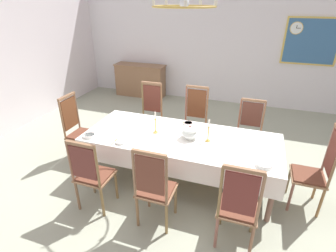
% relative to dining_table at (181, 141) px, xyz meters
% --- Properties ---
extents(ground, '(7.75, 7.11, 0.04)m').
position_rel_dining_table_xyz_m(ground, '(0.00, 0.15, -0.71)').
color(ground, '#989D89').
extents(back_wall, '(7.75, 0.08, 3.20)m').
position_rel_dining_table_xyz_m(back_wall, '(0.00, 3.75, 0.91)').
color(back_wall, silver).
rests_on(back_wall, ground).
extents(dining_table, '(2.84, 1.14, 0.75)m').
position_rel_dining_table_xyz_m(dining_table, '(0.00, 0.00, 0.00)').
color(dining_table, brown).
rests_on(dining_table, ground).
extents(tablecloth, '(2.86, 1.16, 0.32)m').
position_rel_dining_table_xyz_m(tablecloth, '(0.00, 0.00, 0.00)').
color(tablecloth, white).
rests_on(tablecloth, dining_table).
extents(chair_south_a, '(0.44, 0.42, 1.08)m').
position_rel_dining_table_xyz_m(chair_south_a, '(-0.91, -0.98, -0.13)').
color(chair_south_a, '#7B6348').
rests_on(chair_south_a, ground).
extents(chair_north_a, '(0.44, 0.42, 1.19)m').
position_rel_dining_table_xyz_m(chair_north_a, '(-0.91, 0.98, -0.09)').
color(chair_north_a, olive).
rests_on(chair_north_a, ground).
extents(chair_south_b, '(0.44, 0.42, 1.14)m').
position_rel_dining_table_xyz_m(chair_south_b, '(-0.03, -0.98, -0.11)').
color(chair_south_b, '#896041').
rests_on(chair_south_b, ground).
extents(chair_north_b, '(0.44, 0.42, 1.20)m').
position_rel_dining_table_xyz_m(chair_north_b, '(-0.03, 0.98, -0.08)').
color(chair_north_b, brown).
rests_on(chair_north_b, ground).
extents(chair_south_c, '(0.44, 0.42, 1.16)m').
position_rel_dining_table_xyz_m(chair_south_c, '(0.94, -0.98, -0.10)').
color(chair_south_c, olive).
rests_on(chair_south_c, ground).
extents(chair_north_c, '(0.44, 0.42, 1.07)m').
position_rel_dining_table_xyz_m(chair_north_c, '(0.94, 0.98, -0.13)').
color(chair_north_c, '#875F45').
rests_on(chair_north_c, ground).
extents(chair_head_west, '(0.42, 0.44, 1.18)m').
position_rel_dining_table_xyz_m(chair_head_west, '(-1.83, 0.00, -0.09)').
color(chair_head_west, '#885B48').
rests_on(chair_head_west, ground).
extents(chair_head_east, '(0.42, 0.44, 1.20)m').
position_rel_dining_table_xyz_m(chair_head_east, '(1.83, -0.00, -0.08)').
color(chair_head_east, '#865548').
rests_on(chair_head_east, ground).
extents(soup_tureen, '(0.25, 0.25, 0.21)m').
position_rel_dining_table_xyz_m(soup_tureen, '(0.13, -0.00, 0.17)').
color(soup_tureen, white).
rests_on(soup_tureen, tablecloth).
extents(candlestick_west, '(0.07, 0.07, 0.34)m').
position_rel_dining_table_xyz_m(candlestick_west, '(-0.40, -0.00, 0.21)').
color(candlestick_west, gold).
rests_on(candlestick_west, tablecloth).
extents(candlestick_east, '(0.07, 0.07, 0.34)m').
position_rel_dining_table_xyz_m(candlestick_east, '(0.40, 0.00, 0.21)').
color(candlestick_east, gold).
rests_on(candlestick_east, tablecloth).
extents(bowl_near_left, '(0.14, 0.14, 0.03)m').
position_rel_dining_table_xyz_m(bowl_near_left, '(-0.75, -0.46, 0.09)').
color(bowl_near_left, white).
rests_on(bowl_near_left, tablecloth).
extents(bowl_near_right, '(0.15, 0.15, 0.04)m').
position_rel_dining_table_xyz_m(bowl_near_right, '(-0.01, 0.44, 0.09)').
color(bowl_near_right, white).
rests_on(bowl_near_right, tablecloth).
extents(bowl_far_left, '(0.19, 0.19, 0.04)m').
position_rel_dining_table_xyz_m(bowl_far_left, '(-1.28, -0.44, 0.09)').
color(bowl_far_left, white).
rests_on(bowl_far_left, tablecloth).
extents(bowl_far_right, '(0.19, 0.19, 0.05)m').
position_rel_dining_table_xyz_m(bowl_far_right, '(1.17, -0.39, 0.10)').
color(bowl_far_right, white).
rests_on(bowl_far_right, tablecloth).
extents(spoon_primary, '(0.03, 0.18, 0.01)m').
position_rel_dining_table_xyz_m(spoon_primary, '(-0.85, -0.43, 0.08)').
color(spoon_primary, gold).
rests_on(spoon_primary, tablecloth).
extents(spoon_secondary, '(0.06, 0.17, 0.01)m').
position_rel_dining_table_xyz_m(spoon_secondary, '(-0.11, 0.46, 0.08)').
color(spoon_secondary, gold).
rests_on(spoon_secondary, tablecloth).
extents(sideboard, '(1.44, 0.48, 0.90)m').
position_rel_dining_table_xyz_m(sideboard, '(-2.23, 3.43, -0.23)').
color(sideboard, brown).
rests_on(sideboard, ground).
extents(mounted_clock, '(0.28, 0.06, 0.28)m').
position_rel_dining_table_xyz_m(mounted_clock, '(1.63, 3.68, 1.29)').
color(mounted_clock, '#D1B251').
extents(framed_painting, '(1.18, 0.05, 1.06)m').
position_rel_dining_table_xyz_m(framed_painting, '(1.99, 3.69, 1.01)').
color(framed_painting, '#D1B251').
extents(chandelier, '(0.77, 0.77, 0.66)m').
position_rel_dining_table_xyz_m(chandelier, '(-0.00, -0.00, 1.83)').
color(chandelier, gold).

